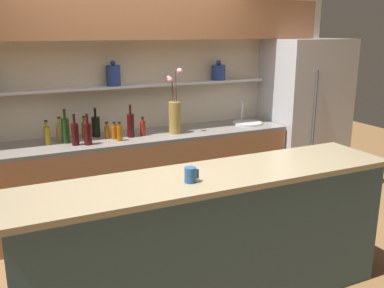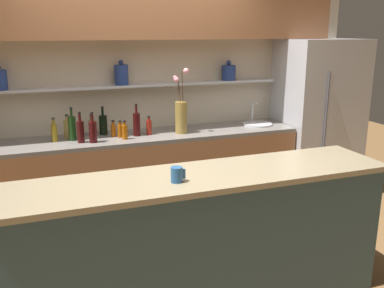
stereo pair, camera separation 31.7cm
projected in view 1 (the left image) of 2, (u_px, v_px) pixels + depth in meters
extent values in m
plane|color=brown|center=(187.00, 275.00, 3.56)|extent=(12.00, 12.00, 0.00)
cube|color=beige|center=(125.00, 95.00, 4.62)|extent=(5.20, 0.10, 2.60)
cube|color=#B7B7BC|center=(117.00, 87.00, 4.42)|extent=(3.48, 0.18, 0.02)
cylinder|color=navy|center=(113.00, 76.00, 4.37)|extent=(0.14, 0.14, 0.21)
sphere|color=navy|center=(113.00, 63.00, 4.33)|extent=(0.05, 0.05, 0.05)
cylinder|color=navy|center=(219.00, 73.00, 4.88)|extent=(0.16, 0.16, 0.17)
sphere|color=navy|center=(219.00, 63.00, 4.85)|extent=(0.05, 0.05, 0.05)
cube|color=#99603D|center=(128.00, 18.00, 4.22)|extent=(4.42, 0.34, 0.42)
cube|color=#99603D|center=(127.00, 181.00, 4.48)|extent=(3.58, 0.62, 0.88)
cube|color=slate|center=(125.00, 139.00, 4.36)|extent=(3.58, 0.62, 0.04)
cube|color=#334C56|center=(211.00, 244.00, 3.06)|extent=(2.69, 0.55, 0.98)
cube|color=gray|center=(212.00, 177.00, 2.93)|extent=(2.75, 0.61, 0.04)
cube|color=#B7B7BC|center=(304.00, 117.00, 5.25)|extent=(0.91, 0.70, 1.88)
cylinder|color=#4C4C51|center=(314.00, 116.00, 4.84)|extent=(0.02, 0.02, 1.03)
cylinder|color=olive|center=(175.00, 118.00, 4.47)|extent=(0.13, 0.13, 0.33)
cylinder|color=#4C3319|center=(176.00, 87.00, 4.38)|extent=(0.02, 0.02, 0.32)
sphere|color=pink|center=(180.00, 71.00, 4.33)|extent=(0.06, 0.06, 0.06)
cylinder|color=#4C3319|center=(173.00, 91.00, 4.38)|extent=(0.02, 0.05, 0.23)
sphere|color=pink|center=(170.00, 80.00, 4.33)|extent=(0.06, 0.06, 0.06)
cylinder|color=#4C3319|center=(172.00, 90.00, 4.38)|extent=(0.01, 0.02, 0.25)
sphere|color=pink|center=(169.00, 78.00, 4.32)|extent=(0.04, 0.04, 0.04)
cylinder|color=#B7B7BC|center=(247.00, 123.00, 4.96)|extent=(0.34, 0.34, 0.02)
cylinder|color=#B7B7BC|center=(242.00, 111.00, 5.04)|extent=(0.02, 0.02, 0.22)
cylinder|color=#B7B7BC|center=(245.00, 103.00, 4.96)|extent=(0.02, 0.12, 0.02)
cylinder|color=#380C0C|center=(88.00, 134.00, 4.04)|extent=(0.08, 0.08, 0.21)
cylinder|color=#380C0C|center=(87.00, 119.00, 4.00)|extent=(0.02, 0.02, 0.08)
cylinder|color=black|center=(87.00, 114.00, 3.99)|extent=(0.03, 0.03, 0.01)
cylinder|color=#193814|center=(66.00, 131.00, 4.10)|extent=(0.07, 0.07, 0.24)
cylinder|color=#193814|center=(64.00, 115.00, 4.05)|extent=(0.02, 0.02, 0.08)
cylinder|color=black|center=(64.00, 110.00, 4.04)|extent=(0.03, 0.03, 0.01)
cylinder|color=#380C0C|center=(131.00, 126.00, 4.32)|extent=(0.07, 0.07, 0.24)
cylinder|color=#380C0C|center=(130.00, 110.00, 4.28)|extent=(0.02, 0.02, 0.08)
cylinder|color=black|center=(130.00, 105.00, 4.27)|extent=(0.03, 0.03, 0.01)
cylinder|color=black|center=(96.00, 127.00, 4.35)|extent=(0.08, 0.08, 0.20)
cylinder|color=black|center=(95.00, 113.00, 4.32)|extent=(0.02, 0.02, 0.08)
cylinder|color=black|center=(95.00, 109.00, 4.31)|extent=(0.03, 0.03, 0.01)
cylinder|color=#9E4C0A|center=(120.00, 134.00, 4.19)|extent=(0.05, 0.05, 0.14)
cylinder|color=#9E4C0A|center=(119.00, 125.00, 4.17)|extent=(0.03, 0.03, 0.04)
cylinder|color=black|center=(119.00, 122.00, 4.16)|extent=(0.03, 0.03, 0.01)
cylinder|color=maroon|center=(143.00, 128.00, 4.40)|extent=(0.06, 0.06, 0.15)
cylinder|color=maroon|center=(143.00, 120.00, 4.37)|extent=(0.03, 0.03, 0.04)
cylinder|color=black|center=(142.00, 117.00, 4.37)|extent=(0.03, 0.03, 0.01)
cylinder|color=#9E4C0A|center=(107.00, 132.00, 4.29)|extent=(0.05, 0.05, 0.12)
cylinder|color=#9E4C0A|center=(107.00, 125.00, 4.27)|extent=(0.03, 0.03, 0.04)
cylinder|color=black|center=(107.00, 122.00, 4.26)|extent=(0.03, 0.03, 0.01)
cylinder|color=#380C0C|center=(75.00, 134.00, 4.02)|extent=(0.07, 0.07, 0.21)
cylinder|color=#380C0C|center=(74.00, 119.00, 3.98)|extent=(0.02, 0.02, 0.08)
cylinder|color=black|center=(74.00, 114.00, 3.97)|extent=(0.03, 0.03, 0.01)
cylinder|color=olive|center=(47.00, 136.00, 4.04)|extent=(0.06, 0.06, 0.17)
cylinder|color=olive|center=(46.00, 124.00, 4.01)|extent=(0.03, 0.03, 0.05)
cylinder|color=black|center=(46.00, 121.00, 4.00)|extent=(0.03, 0.03, 0.01)
cylinder|color=tan|center=(60.00, 132.00, 4.18)|extent=(0.07, 0.07, 0.18)
cylinder|color=tan|center=(59.00, 121.00, 4.15)|extent=(0.03, 0.03, 0.04)
cylinder|color=black|center=(59.00, 118.00, 4.14)|extent=(0.03, 0.03, 0.01)
cylinder|color=#9E4C0A|center=(114.00, 133.00, 4.26)|extent=(0.05, 0.05, 0.13)
cylinder|color=#9E4C0A|center=(114.00, 125.00, 4.24)|extent=(0.03, 0.03, 0.04)
cylinder|color=black|center=(114.00, 122.00, 4.24)|extent=(0.03, 0.03, 0.01)
cylinder|color=brown|center=(85.00, 130.00, 4.29)|extent=(0.05, 0.05, 0.16)
cylinder|color=brown|center=(84.00, 120.00, 4.26)|extent=(0.03, 0.03, 0.05)
cylinder|color=black|center=(84.00, 117.00, 4.25)|extent=(0.03, 0.03, 0.01)
cylinder|color=#235184|center=(190.00, 175.00, 2.75)|extent=(0.08, 0.08, 0.10)
cube|color=#235184|center=(197.00, 174.00, 2.77)|extent=(0.02, 0.01, 0.06)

